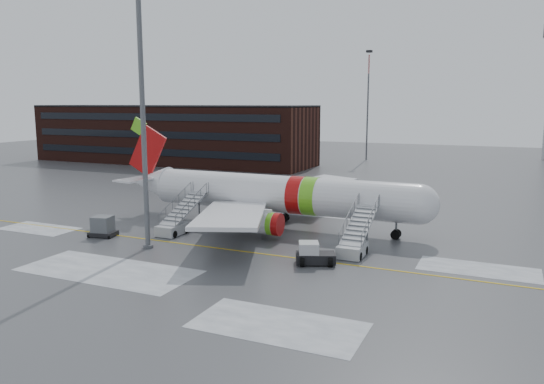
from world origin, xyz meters
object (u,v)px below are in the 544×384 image
at_px(pushback_tug, 313,254).
at_px(light_mast_near, 141,78).
at_px(airstair_fwd, 355,242).
at_px(airstair_aft, 177,222).
at_px(uld_container, 103,227).
at_px(airliner, 272,194).

xyz_separation_m(pushback_tug, light_mast_near, (-15.02, -1.52, 14.02)).
relative_size(airstair_fwd, pushback_tug, 2.19).
distance_m(pushback_tug, light_mast_near, 20.60).
xyz_separation_m(airstair_aft, uld_container, (-5.75, -4.04, -0.14)).
height_order(airstair_fwd, light_mast_near, light_mast_near).
height_order(airliner, airstair_fwd, airliner).
height_order(airstair_aft, uld_container, airstair_aft).
height_order(airstair_aft, light_mast_near, light_mast_near).
xyz_separation_m(uld_container, light_mast_near, (6.57, -1.65, 13.89)).
bearing_deg(airstair_aft, airstair_fwd, 0.00).
height_order(airliner, pushback_tug, airliner).
bearing_deg(uld_container, airstair_fwd, 9.61).
bearing_deg(light_mast_near, pushback_tug, 5.77).
xyz_separation_m(airstair_aft, pushback_tug, (15.83, -4.17, -0.28)).
xyz_separation_m(airstair_fwd, airstair_aft, (-18.12, 0.00, 0.00)).
height_order(airliner, airstair_aft, airliner).
xyz_separation_m(airstair_fwd, light_mast_near, (-17.31, -5.69, 13.74)).
distance_m(uld_container, light_mast_near, 15.45).
height_order(pushback_tug, light_mast_near, light_mast_near).
relative_size(airstair_aft, light_mast_near, 0.27).
distance_m(airstair_fwd, pushback_tug, 4.76).
xyz_separation_m(airliner, pushback_tug, (8.45, -10.71, -2.63)).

